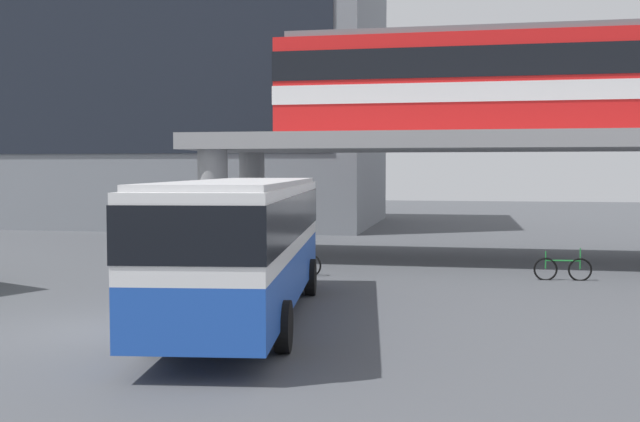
# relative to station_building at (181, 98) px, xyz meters

# --- Properties ---
(ground_plane) EXTENTS (120.00, 120.00, 0.00)m
(ground_plane) POSITION_rel_station_building_xyz_m (10.33, -21.51, -8.06)
(ground_plane) COLOR #47494F
(station_building) EXTENTS (25.06, 14.93, 16.12)m
(station_building) POSITION_rel_station_building_xyz_m (0.00, 0.00, 0.00)
(station_building) COLOR slate
(station_building) RESTS_ON ground_plane
(elevated_platform) EXTENTS (31.20, 6.81, 4.80)m
(elevated_platform) POSITION_rel_station_building_xyz_m (23.37, -17.38, -3.89)
(elevated_platform) COLOR gray
(elevated_platform) RESTS_ON ground_plane
(train) EXTENTS (20.89, 2.96, 3.84)m
(train) POSITION_rel_station_building_xyz_m (21.37, -17.38, -1.29)
(train) COLOR red
(train) RESTS_ON elevated_platform
(bus_main) EXTENTS (3.88, 11.27, 3.22)m
(bus_main) POSITION_rel_station_building_xyz_m (13.08, -29.81, -6.07)
(bus_main) COLOR #1E4CB2
(bus_main) RESTS_ON ground_plane
(bicycle_silver) EXTENTS (1.72, 0.60, 1.04)m
(bicycle_silver) POSITION_rel_station_building_xyz_m (12.65, -22.24, -7.70)
(bicycle_silver) COLOR black
(bicycle_silver) RESTS_ON ground_plane
(bicycle_green) EXTENTS (1.79, 0.19, 1.04)m
(bicycle_green) POSITION_rel_station_building_xyz_m (21.10, -21.97, -7.70)
(bicycle_green) COLOR black
(bicycle_green) RESTS_ON ground_plane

